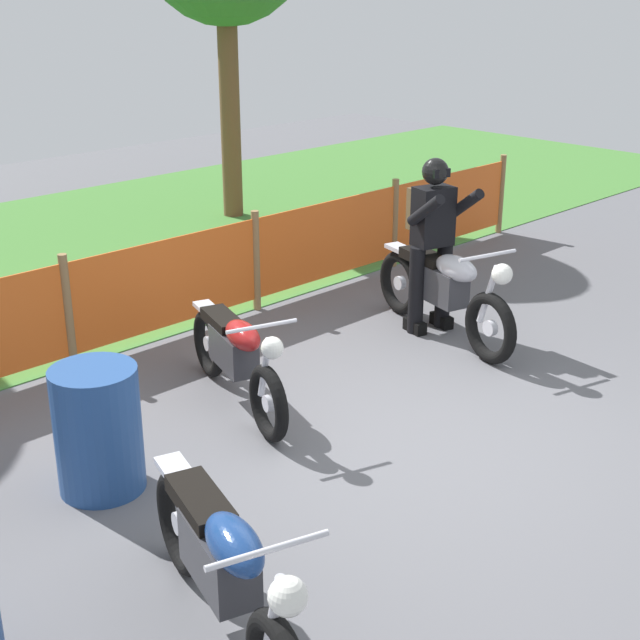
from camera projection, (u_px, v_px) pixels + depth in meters
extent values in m
cube|color=#5B5B60|center=(406.00, 444.00, 6.73)|extent=(24.00, 24.00, 0.02)
cube|color=#427A33|center=(20.00, 265.00, 10.79)|extent=(24.00, 6.25, 0.01)
cylinder|color=olive|center=(68.00, 312.00, 7.82)|extent=(0.08, 0.08, 1.05)
cylinder|color=olive|center=(256.00, 261.00, 9.21)|extent=(0.08, 0.08, 1.05)
cylinder|color=olive|center=(395.00, 223.00, 10.60)|extent=(0.08, 0.08, 1.05)
cylinder|color=olive|center=(501.00, 194.00, 12.00)|extent=(0.08, 0.08, 1.05)
cube|color=orange|center=(170.00, 283.00, 8.51)|extent=(2.06, 0.02, 0.85)
cube|color=orange|center=(330.00, 239.00, 9.90)|extent=(2.06, 0.02, 0.85)
cube|color=orange|center=(451.00, 206.00, 11.29)|extent=(2.06, 0.02, 0.85)
cylinder|color=brown|center=(230.00, 112.00, 12.51)|extent=(0.28, 0.28, 2.94)
torus|color=black|center=(490.00, 328.00, 8.00)|extent=(0.28, 0.66, 0.66)
cylinder|color=silver|center=(490.00, 328.00, 8.00)|extent=(0.10, 0.15, 0.14)
torus|color=black|center=(400.00, 283.00, 9.17)|extent=(0.28, 0.66, 0.66)
cylinder|color=silver|center=(400.00, 283.00, 9.17)|extent=(0.10, 0.15, 0.14)
cube|color=#38383D|center=(440.00, 284.00, 8.56)|extent=(0.40, 0.66, 0.33)
ellipsoid|color=#B7B7C1|center=(456.00, 268.00, 8.29)|extent=(0.38, 0.58, 0.23)
cube|color=black|center=(425.00, 258.00, 8.70)|extent=(0.37, 0.61, 0.10)
cube|color=silver|center=(401.00, 249.00, 9.04)|extent=(0.25, 0.40, 0.04)
cylinder|color=silver|center=(488.00, 294.00, 7.95)|extent=(0.12, 0.25, 0.58)
sphere|color=white|center=(502.00, 274.00, 7.73)|extent=(0.23, 0.23, 0.18)
cylinder|color=silver|center=(488.00, 255.00, 7.86)|extent=(0.60, 0.19, 0.03)
cylinder|color=silver|center=(432.00, 297.00, 8.97)|extent=(0.22, 0.56, 0.07)
torus|color=black|center=(180.00, 523.00, 5.19)|extent=(0.29, 0.63, 0.63)
cylinder|color=silver|center=(180.00, 523.00, 5.19)|extent=(0.10, 0.15, 0.14)
cube|color=#38383D|center=(219.00, 556.00, 4.60)|extent=(0.40, 0.63, 0.31)
ellipsoid|color=navy|center=(234.00, 544.00, 4.34)|extent=(0.37, 0.56, 0.22)
cube|color=black|center=(201.00, 502.00, 4.74)|extent=(0.37, 0.59, 0.10)
cube|color=silver|center=(176.00, 471.00, 5.07)|extent=(0.25, 0.38, 0.04)
cylinder|color=silver|center=(273.00, 618.00, 4.00)|extent=(0.12, 0.23, 0.56)
sphere|color=white|center=(288.00, 596.00, 3.79)|extent=(0.22, 0.22, 0.18)
cylinder|color=silver|center=(268.00, 550.00, 3.92)|extent=(0.57, 0.20, 0.03)
cylinder|color=silver|center=(224.00, 557.00, 4.99)|extent=(0.22, 0.53, 0.07)
torus|color=black|center=(268.00, 403.00, 6.68)|extent=(0.28, 0.59, 0.59)
cylinder|color=silver|center=(268.00, 403.00, 6.68)|extent=(0.09, 0.14, 0.13)
torus|color=black|center=(209.00, 343.00, 7.76)|extent=(0.28, 0.59, 0.59)
cylinder|color=silver|center=(209.00, 343.00, 7.76)|extent=(0.09, 0.14, 0.13)
cube|color=#38383D|center=(234.00, 350.00, 7.19)|extent=(0.38, 0.60, 0.30)
ellipsoid|color=maroon|center=(243.00, 335.00, 6.94)|extent=(0.36, 0.52, 0.20)
cube|color=black|center=(223.00, 320.00, 7.32)|extent=(0.35, 0.55, 0.09)
cube|color=silver|center=(207.00, 308.00, 7.64)|extent=(0.24, 0.36, 0.04)
cylinder|color=silver|center=(265.00, 368.00, 6.63)|extent=(0.11, 0.22, 0.53)
sphere|color=white|center=(272.00, 348.00, 6.43)|extent=(0.21, 0.21, 0.17)
cylinder|color=silver|center=(262.00, 326.00, 6.54)|extent=(0.54, 0.20, 0.03)
cylinder|color=silver|center=(237.00, 360.00, 7.56)|extent=(0.22, 0.50, 0.06)
cylinder|color=black|center=(443.00, 285.00, 8.79)|extent=(0.18, 0.18, 0.86)
cube|color=black|center=(441.00, 320.00, 8.92)|extent=(0.17, 0.28, 0.12)
cylinder|color=black|center=(416.00, 290.00, 8.65)|extent=(0.18, 0.18, 0.86)
cube|color=black|center=(415.00, 326.00, 8.78)|extent=(0.17, 0.28, 0.12)
cube|color=black|center=(433.00, 216.00, 8.46)|extent=(0.41, 0.33, 0.56)
cylinder|color=black|center=(465.00, 205.00, 8.37)|extent=(0.22, 0.49, 0.38)
cylinder|color=black|center=(426.00, 210.00, 8.17)|extent=(0.22, 0.49, 0.38)
sphere|color=black|center=(435.00, 171.00, 8.31)|extent=(0.31, 0.31, 0.25)
cube|color=black|center=(442.00, 173.00, 8.23)|extent=(0.18, 0.08, 0.08)
cube|color=brown|center=(423.00, 208.00, 8.59)|extent=(0.31, 0.23, 0.40)
cylinder|color=navy|center=(98.00, 430.00, 5.98)|extent=(0.58, 0.58, 0.88)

